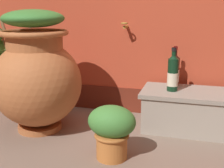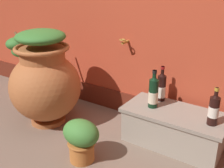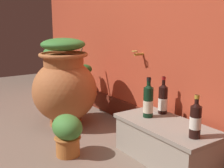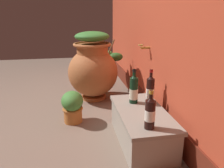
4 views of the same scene
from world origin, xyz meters
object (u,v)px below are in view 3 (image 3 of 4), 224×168
object	(u,v)px
wine_bottle_left	(195,119)
potted_shrub	(67,133)
terracotta_urn	(65,84)
wine_bottle_middle	(148,101)
wine_bottle_right	(163,99)

from	to	relation	value
wine_bottle_left	potted_shrub	xyz separation A→B (m)	(-0.77, -0.53, -0.23)
potted_shrub	terracotta_urn	bearing A→B (deg)	156.48
wine_bottle_middle	wine_bottle_right	size ratio (longest dim) A/B	1.03
wine_bottle_left	wine_bottle_middle	distance (m)	0.47
terracotta_urn	potted_shrub	bearing A→B (deg)	-23.52
wine_bottle_right	potted_shrub	size ratio (longest dim) A/B	0.92
terracotta_urn	potted_shrub	distance (m)	0.75
terracotta_urn	wine_bottle_right	xyz separation A→B (m)	(0.95, 0.42, -0.00)
terracotta_urn	potted_shrub	size ratio (longest dim) A/B	2.68
wine_bottle_right	potted_shrub	bearing A→B (deg)	-112.62
wine_bottle_left	wine_bottle_middle	bearing A→B (deg)	177.85
potted_shrub	wine_bottle_middle	bearing A→B (deg)	61.84
wine_bottle_middle	terracotta_urn	bearing A→B (deg)	-164.27
wine_bottle_right	potted_shrub	xyz separation A→B (m)	(-0.29, -0.71, -0.23)
terracotta_urn	wine_bottle_left	distance (m)	1.44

